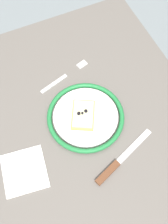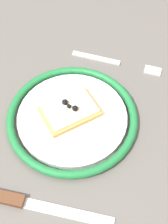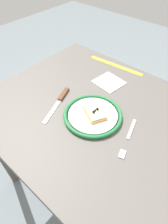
# 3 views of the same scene
# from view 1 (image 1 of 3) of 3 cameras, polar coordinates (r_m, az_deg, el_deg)

# --- Properties ---
(ground_plane) EXTENTS (6.00, 6.00, 0.00)m
(ground_plane) POSITION_cam_1_polar(r_m,az_deg,el_deg) (1.61, -0.73, -14.01)
(ground_plane) COLOR slate
(dining_table) EXTENTS (0.97, 0.82, 0.75)m
(dining_table) POSITION_cam_1_polar(r_m,az_deg,el_deg) (0.97, -1.18, -5.59)
(dining_table) COLOR #5B5651
(dining_table) RESTS_ON ground_plane
(plate) EXTENTS (0.25, 0.25, 0.02)m
(plate) POSITION_cam_1_polar(r_m,az_deg,el_deg) (0.90, 0.33, -0.93)
(plate) COLOR white
(plate) RESTS_ON dining_table
(pizza_slice_near) EXTENTS (0.13, 0.11, 0.03)m
(pizza_slice_near) POSITION_cam_1_polar(r_m,az_deg,el_deg) (0.89, -0.19, -0.55)
(pizza_slice_near) COLOR tan
(pizza_slice_near) RESTS_ON plate
(knife) EXTENTS (0.10, 0.23, 0.01)m
(knife) POSITION_cam_1_polar(r_m,az_deg,el_deg) (0.85, 6.45, -10.88)
(knife) COLOR silver
(knife) RESTS_ON dining_table
(fork) EXTENTS (0.07, 0.20, 0.00)m
(fork) POSITION_cam_1_polar(r_m,az_deg,el_deg) (0.99, -4.00, 7.37)
(fork) COLOR silver
(fork) RESTS_ON dining_table
(napkin) EXTENTS (0.15, 0.15, 0.00)m
(napkin) POSITION_cam_1_polar(r_m,az_deg,el_deg) (0.86, -12.22, -11.83)
(napkin) COLOR white
(napkin) RESTS_ON dining_table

